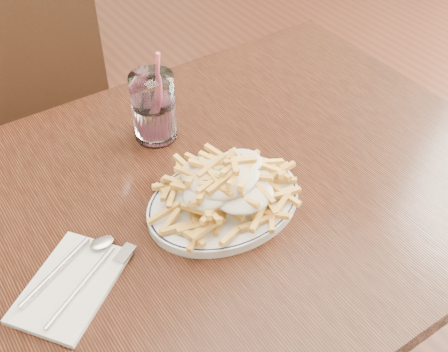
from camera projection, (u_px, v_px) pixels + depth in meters
table at (198, 229)px, 1.03m from camera, size 1.20×0.80×0.75m
chair_far at (22, 109)px, 1.54m from camera, size 0.49×0.49×0.95m
fries_plate at (224, 202)px, 0.96m from camera, size 0.30×0.27×0.02m
loaded_fries at (224, 182)px, 0.93m from camera, size 0.28×0.25×0.07m
napkin at (71, 285)px, 0.84m from camera, size 0.21×0.20×0.01m
cutlery at (68, 279)px, 0.84m from camera, size 0.19×0.16×0.01m
water_glass at (154, 111)px, 1.07m from camera, size 0.08×0.08×0.18m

